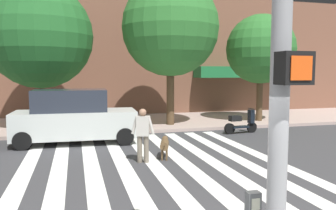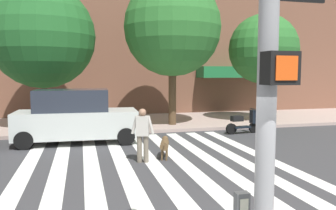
% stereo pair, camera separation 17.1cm
% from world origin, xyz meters
% --- Properties ---
extents(ground_plane, '(160.00, 160.00, 0.00)m').
position_xyz_m(ground_plane, '(0.00, 5.67, 0.00)').
color(ground_plane, '#353538').
extents(sidewalk_far, '(80.00, 6.00, 0.15)m').
position_xyz_m(sidewalk_far, '(0.00, 14.35, 0.07)').
color(sidewalk_far, '#A79086').
rests_on(sidewalk_far, ground_plane).
extents(crosswalk_stripes, '(7.65, 10.75, 0.01)m').
position_xyz_m(crosswalk_stripes, '(0.11, 5.67, 0.00)').
color(crosswalk_stripes, silver).
rests_on(crosswalk_stripes, ground_plane).
extents(parked_car_behind_first, '(4.62, 2.03, 2.07)m').
position_xyz_m(parked_car_behind_first, '(-2.15, 10.02, 1.00)').
color(parked_car_behind_first, '#B5BBB6').
rests_on(parked_car_behind_first, ground_plane).
extents(parked_scooter, '(1.63, 0.50, 1.11)m').
position_xyz_m(parked_scooter, '(5.04, 10.28, 0.48)').
color(parked_scooter, black).
rests_on(parked_scooter, ground_plane).
extents(street_tree_nearest, '(4.81, 4.81, 6.65)m').
position_xyz_m(street_tree_nearest, '(-3.59, 13.39, 4.38)').
color(street_tree_nearest, '#4C3823').
rests_on(street_tree_nearest, sidewalk_far).
extents(street_tree_middle, '(4.72, 4.72, 7.10)m').
position_xyz_m(street_tree_middle, '(2.43, 12.72, 4.87)').
color(street_tree_middle, '#4C3823').
rests_on(street_tree_middle, sidewalk_far).
extents(street_tree_further, '(3.63, 3.63, 5.62)m').
position_xyz_m(street_tree_further, '(7.39, 12.78, 3.93)').
color(street_tree_further, '#4C3823').
rests_on(street_tree_further, sidewalk_far).
extents(pedestrian_dog_walker, '(0.70, 0.34, 1.64)m').
position_xyz_m(pedestrian_dog_walker, '(-0.16, 6.51, 0.93)').
color(pedestrian_dog_walker, '#6B6051').
rests_on(pedestrian_dog_walker, ground_plane).
extents(dog_on_leash, '(0.47, 1.09, 0.65)m').
position_xyz_m(dog_on_leash, '(0.60, 6.85, 0.44)').
color(dog_on_leash, brown).
rests_on(dog_on_leash, ground_plane).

